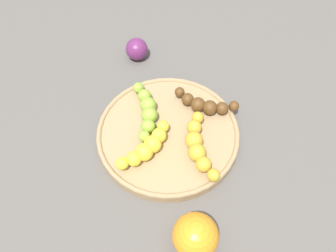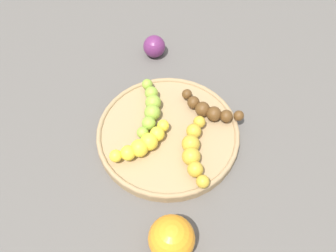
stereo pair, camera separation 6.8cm
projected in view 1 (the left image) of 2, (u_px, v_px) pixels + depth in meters
name	position (u px, v px, depth m)	size (l,w,h in m)	color
ground_plane	(168.00, 137.00, 0.72)	(2.40, 2.40, 0.00)	#56514C
fruit_bowl	(168.00, 133.00, 0.71)	(0.28, 0.28, 0.02)	#A08259
banana_spotted	(198.00, 146.00, 0.66)	(0.15, 0.06, 0.03)	gold
banana_overripe	(205.00, 104.00, 0.72)	(0.06, 0.13, 0.03)	#593819
banana_green	(147.00, 110.00, 0.71)	(0.14, 0.06, 0.03)	#8CAD38
banana_yellow	(147.00, 147.00, 0.66)	(0.11, 0.09, 0.03)	yellow
orange_fruit	(195.00, 236.00, 0.56)	(0.08, 0.08, 0.08)	orange
plum_purple	(137.00, 49.00, 0.82)	(0.05, 0.05, 0.05)	#662659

